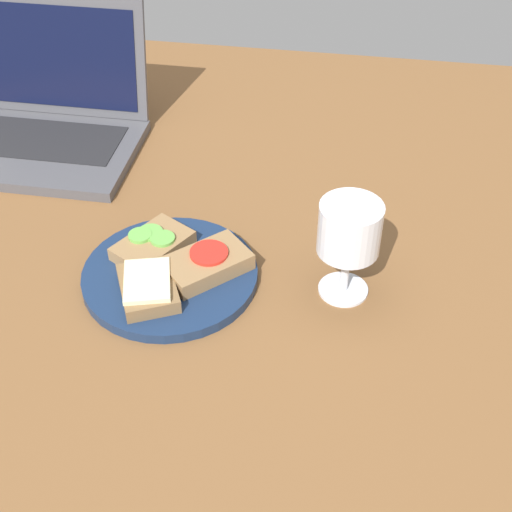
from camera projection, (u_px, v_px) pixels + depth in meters
The scene contains 7 objects.
wooden_table at pixel (184, 281), 95.49cm from camera, with size 140.00×140.00×3.00cm, color brown.
plate at pixel (170, 275), 93.03cm from camera, with size 22.91×22.91×1.45cm, color navy.
sandwich_with_tomato at pixel (207, 263), 91.91cm from camera, with size 12.41×12.29×2.71cm.
sandwich_with_cucumber at pixel (153, 245), 95.01cm from camera, with size 10.69×12.01×2.36cm.
sandwich_with_cheese at pixel (148, 287), 88.55cm from camera, with size 9.93×11.08×2.56cm.
wine_glass at pixel (349, 234), 85.69cm from camera, with size 7.75×7.75×13.53cm.
laptop at pixel (43, 119), 116.66cm from camera, with size 31.82×26.04×21.11cm.
Camera 1 is at (20.95, -67.69, 66.32)cm, focal length 50.00 mm.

